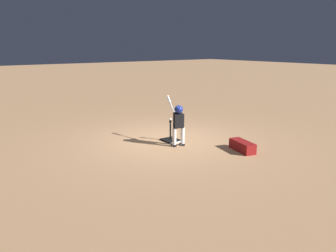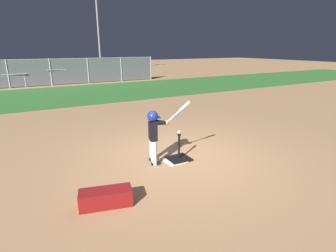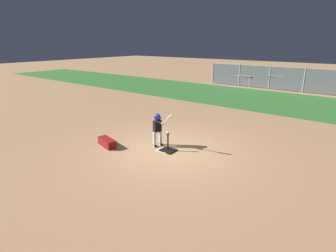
# 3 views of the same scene
# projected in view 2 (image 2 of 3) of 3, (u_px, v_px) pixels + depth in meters

# --- Properties ---
(ground_plane) EXTENTS (90.00, 90.00, 0.00)m
(ground_plane) POSITION_uv_depth(u_px,v_px,m) (180.00, 157.00, 6.14)
(ground_plane) COLOR #AD7F56
(grass_outfield_strip) EXTENTS (56.00, 6.72, 0.02)m
(grass_outfield_strip) POSITION_uv_depth(u_px,v_px,m) (85.00, 93.00, 14.66)
(grass_outfield_strip) COLOR #33702D
(grass_outfield_strip) RESTS_ON ground_plane
(backstop_fence) EXTENTS (12.35, 0.08, 1.77)m
(backstop_fence) POSITION_uv_depth(u_px,v_px,m) (70.00, 71.00, 17.95)
(backstop_fence) COLOR #9E9EA3
(backstop_fence) RESTS_ON ground_plane
(home_plate) EXTENTS (0.46, 0.46, 0.02)m
(home_plate) POSITION_uv_depth(u_px,v_px,m) (175.00, 161.00, 5.94)
(home_plate) COLOR white
(home_plate) RESTS_ON ground_plane
(batting_tee) EXTENTS (0.51, 0.46, 0.63)m
(batting_tee) POSITION_uv_depth(u_px,v_px,m) (179.00, 157.00, 6.00)
(batting_tee) COLOR black
(batting_tee) RESTS_ON ground_plane
(batter_child) EXTENTS (0.94, 0.43, 1.36)m
(batter_child) POSITION_uv_depth(u_px,v_px,m) (154.00, 130.00, 5.66)
(batter_child) COLOR silver
(batter_child) RESTS_ON ground_plane
(baseball) EXTENTS (0.07, 0.07, 0.07)m
(baseball) POSITION_uv_depth(u_px,v_px,m) (179.00, 132.00, 5.83)
(baseball) COLOR white
(baseball) RESTS_ON batting_tee
(bleachers_far_right) EXTENTS (4.03, 2.05, 1.06)m
(bleachers_far_right) POSITION_uv_depth(u_px,v_px,m) (75.00, 75.00, 19.07)
(bleachers_far_right) COLOR #ADAFB7
(bleachers_far_right) RESTS_ON ground_plane
(equipment_bag) EXTENTS (0.89, 0.51, 0.28)m
(equipment_bag) POSITION_uv_depth(u_px,v_px,m) (106.00, 198.00, 4.24)
(equipment_bag) COLOR maroon
(equipment_bag) RESTS_ON ground_plane
(field_light_pole) EXTENTS (1.76, 0.44, 9.06)m
(field_light_pole) POSITION_uv_depth(u_px,v_px,m) (97.00, 12.00, 26.44)
(field_light_pole) COLOR slate
(field_light_pole) RESTS_ON ground_plane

